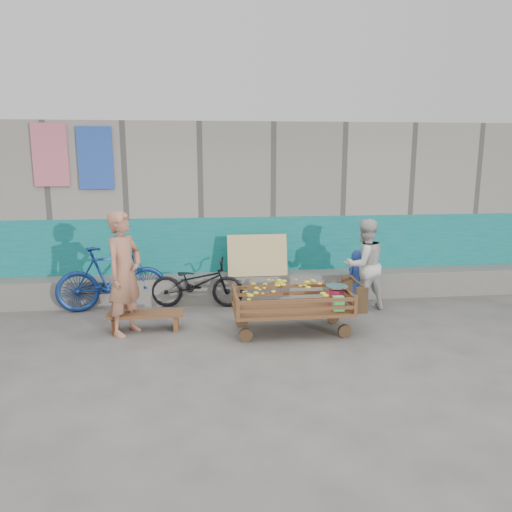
{
  "coord_description": "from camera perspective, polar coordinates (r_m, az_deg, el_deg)",
  "views": [
    {
      "loc": [
        -0.68,
        -5.9,
        2.46
      ],
      "look_at": [
        0.16,
        1.2,
        1.0
      ],
      "focal_mm": 35.0,
      "sensor_mm": 36.0,
      "label": 1
    }
  ],
  "objects": [
    {
      "name": "banana_cart",
      "position": [
        6.97,
        3.9,
        -4.67
      ],
      "size": [
        1.79,
        0.82,
        0.76
      ],
      "color": "#583818",
      "rests_on": "ground"
    },
    {
      "name": "vendor_man",
      "position": [
        7.06,
        -14.81,
        -1.94
      ],
      "size": [
        0.68,
        0.75,
        1.72
      ],
      "primitive_type": "imported",
      "rotation": [
        0.0,
        0.0,
        1.03
      ],
      "color": "#A5694F",
      "rests_on": "ground"
    },
    {
      "name": "woman",
      "position": [
        8.13,
        12.26,
        -0.98
      ],
      "size": [
        0.84,
        0.73,
        1.47
      ],
      "primitive_type": "imported",
      "rotation": [
        0.0,
        0.0,
        3.41
      ],
      "color": "silver",
      "rests_on": "ground"
    },
    {
      "name": "bicycle_blue",
      "position": [
        8.3,
        -16.14,
        -2.45
      ],
      "size": [
        1.78,
        0.79,
        1.04
      ],
      "primitive_type": "imported",
      "rotation": [
        0.0,
        0.0,
        1.75
      ],
      "color": "navy",
      "rests_on": "ground"
    },
    {
      "name": "child",
      "position": [
        8.52,
        11.56,
        -2.32
      ],
      "size": [
        0.52,
        0.43,
        0.9
      ],
      "primitive_type": "imported",
      "rotation": [
        0.0,
        0.0,
        3.52
      ],
      "color": "navy",
      "rests_on": "ground"
    },
    {
      "name": "bench",
      "position": [
        7.29,
        -12.5,
        -6.86
      ],
      "size": [
        1.06,
        0.32,
        0.27
      ],
      "color": "#583818",
      "rests_on": "ground"
    },
    {
      "name": "ground",
      "position": [
        6.43,
        -0.13,
        -10.97
      ],
      "size": [
        80.0,
        80.0,
        0.0
      ],
      "primitive_type": "plane",
      "color": "#4F4C48",
      "rests_on": "ground"
    },
    {
      "name": "building_wall",
      "position": [
        10.02,
        -2.81,
        5.85
      ],
      "size": [
        12.0,
        3.5,
        3.0
      ],
      "color": "gray",
      "rests_on": "ground"
    },
    {
      "name": "bicycle_dark",
      "position": [
        8.2,
        -6.74,
        -3.09
      ],
      "size": [
        1.57,
        0.71,
        0.8
      ],
      "primitive_type": "imported",
      "rotation": [
        0.0,
        0.0,
        1.45
      ],
      "color": "black",
      "rests_on": "ground"
    }
  ]
}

